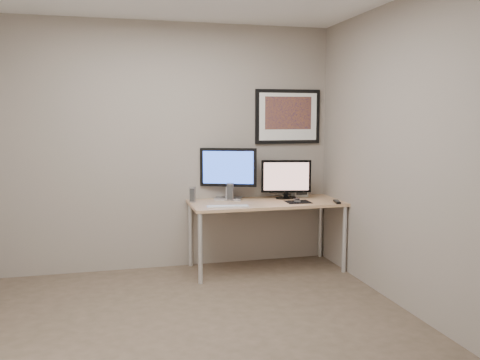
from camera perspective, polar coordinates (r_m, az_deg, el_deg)
The scene contains 13 objects.
floor at distance 4.08m, azimuth -5.29°, elevation -16.28°, with size 3.60×3.60×0.00m, color #4E4130.
room at distance 4.19m, azimuth -6.52°, elevation 7.44°, with size 3.60×3.60×3.60m.
desk at distance 5.37m, azimuth 2.94°, elevation -3.12°, with size 1.60×0.70×0.73m.
framed_art at distance 5.71m, azimuth 5.39°, elevation 7.11°, with size 0.75×0.04×0.60m.
monitor_large at distance 5.46m, azimuth -1.31°, elevation 1.01°, with size 0.58×0.28×0.56m.
monitor_tv at distance 5.53m, azimuth 5.20°, elevation 0.21°, with size 0.53×0.17×0.42m.
speaker_left at distance 5.33m, azimuth -5.36°, elevation -1.64°, with size 0.06×0.06×0.16m, color #A4A4A8.
speaker_right at distance 5.40m, azimuth -1.10°, elevation -1.34°, with size 0.08×0.08×0.19m, color #A4A4A8.
keyboard at distance 5.03m, azimuth -1.37°, elevation -2.97°, with size 0.42×0.11×0.01m, color silver.
mousepad at distance 5.35m, azimuth 6.55°, elevation -2.47°, with size 0.25×0.22×0.00m, color black.
mouse at distance 5.38m, azimuth 6.42°, elevation -2.20°, with size 0.06×0.11×0.04m, color black.
remote at distance 5.38m, azimuth 10.84°, elevation -2.39°, with size 0.05×0.18×0.02m, color black.
fan_unit at distance 5.72m, azimuth 6.74°, elevation -0.64°, with size 0.16×0.12×0.24m, color silver.
Camera 1 is at (-0.57, -3.70, 1.61)m, focal length 38.00 mm.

